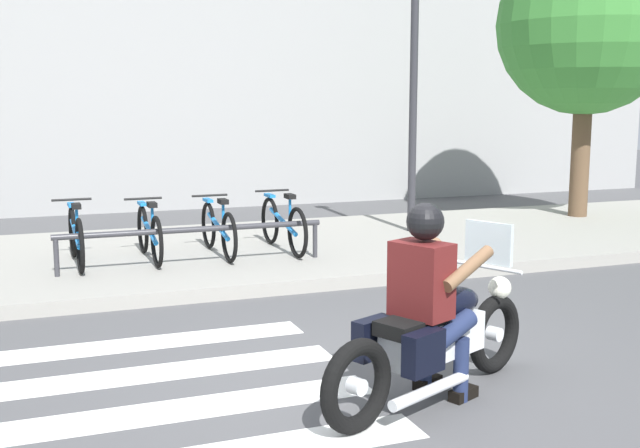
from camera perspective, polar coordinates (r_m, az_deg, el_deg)
name	(u,v)px	position (r m, az deg, el deg)	size (l,w,h in m)	color
ground_plane	(354,386)	(5.89, 2.54, -11.92)	(48.00, 48.00, 0.00)	#4C4C4F
sidewalk	(208,255)	(10.48, -8.28, -2.28)	(24.00, 4.40, 0.15)	gray
crosswalk_stripe_2	(181,410)	(5.54, -10.32, -13.40)	(2.80, 0.40, 0.01)	white
crosswalk_stripe_3	(162,372)	(6.28, -11.67, -10.72)	(2.80, 0.40, 0.01)	white
crosswalk_stripe_4	(147,343)	(7.03, -12.71, -8.60)	(2.80, 0.40, 0.01)	white
motorcycle	(434,338)	(5.55, 8.50, -8.34)	(2.07, 1.06, 1.21)	black
rider	(428,289)	(5.40, 8.06, -4.82)	(0.76, 0.70, 1.43)	#591919
bicycle_0	(76,236)	(9.73, -17.67, -0.89)	(0.48, 1.67, 0.78)	black
bicycle_1	(149,233)	(9.82, -12.56, -0.65)	(0.48, 1.63, 0.76)	black
bicycle_2	(218,229)	(9.97, -7.57, -0.36)	(0.48, 1.67, 0.76)	black
bicycle_3	(283,224)	(10.20, -2.77, -0.02)	(0.48, 1.75, 0.79)	black
bike_rack	(193,233)	(9.34, -9.42, -0.64)	(3.23, 0.07, 0.49)	#333338
street_lamp	(414,64)	(11.80, 6.99, 11.74)	(0.28, 0.28, 4.45)	#2D2D33
tree_near_rack	(587,26)	(14.11, 19.23, 13.72)	(3.03, 3.03, 4.93)	brown
building_backdrop	(141,23)	(15.98, -13.14, 14.34)	(24.00, 1.20, 7.33)	#979797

